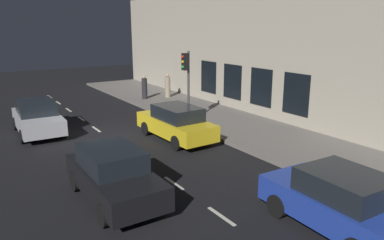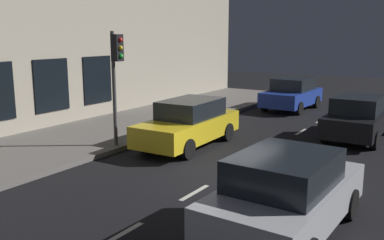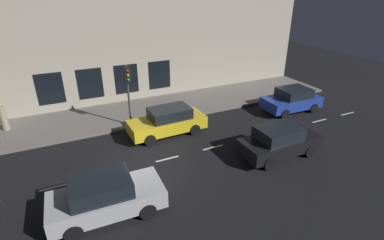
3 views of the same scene
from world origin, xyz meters
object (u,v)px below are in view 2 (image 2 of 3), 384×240
parked_car_2 (189,123)px  parked_car_0 (358,117)px  traffic_light (116,65)px  parked_car_1 (286,193)px  parked_car_3 (292,94)px

parked_car_2 → parked_car_0: bearing=-139.7°
traffic_light → parked_car_1: (-6.76, 2.75, -2.00)m
traffic_light → parked_car_0: 8.81m
parked_car_0 → parked_car_3: same height
traffic_light → parked_car_1: bearing=157.9°
parked_car_0 → parked_car_3: size_ratio=1.04×
traffic_light → parked_car_0: (-6.25, -5.88, -2.00)m
traffic_light → parked_car_0: bearing=-136.8°
parked_car_1 → parked_car_3: 14.13m
parked_car_1 → parked_car_3: same height
traffic_light → parked_car_0: size_ratio=0.89×
parked_car_2 → parked_car_3: same height
parked_car_3 → parked_car_2: bearing=89.1°
parked_car_0 → traffic_light: bearing=-136.8°
parked_car_1 → parked_car_3: (4.69, -13.33, -0.00)m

